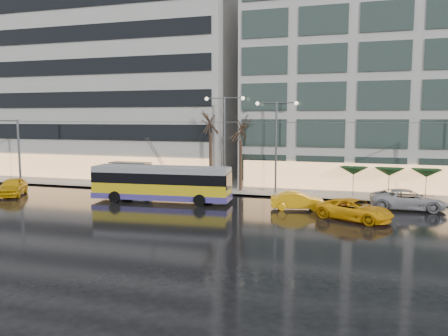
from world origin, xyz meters
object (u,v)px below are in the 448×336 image
at_px(taxi_a, 12,187).
at_px(bus_shelter, 128,169).
at_px(street_lamp_near, 225,130).
at_px(trolleybus, 161,185).

bearing_deg(taxi_a, bus_shelter, 14.86).
xyz_separation_m(bus_shelter, taxi_a, (-7.89, -7.44, -1.14)).
distance_m(bus_shelter, street_lamp_near, 11.14).
relative_size(bus_shelter, street_lamp_near, 0.47).
bearing_deg(street_lamp_near, bus_shelter, -179.37).
xyz_separation_m(trolleybus, street_lamp_near, (3.76, 6.40, 4.50)).
relative_size(trolleybus, bus_shelter, 2.87).
height_order(trolleybus, taxi_a, trolleybus).
relative_size(trolleybus, taxi_a, 2.51).
height_order(bus_shelter, street_lamp_near, street_lamp_near).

